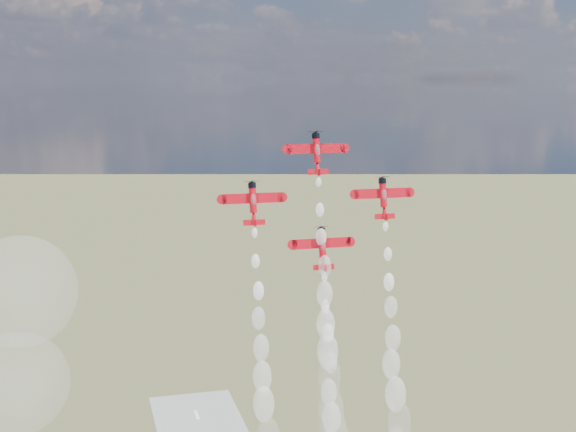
# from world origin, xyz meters

# --- Properties ---
(plane_lead) EXTENTS (11.16, 4.05, 7.87)m
(plane_lead) POSITION_xyz_m (5.97, 5.16, 103.77)
(plane_lead) COLOR #BB0914
(plane_lead) RESTS_ON ground
(plane_left) EXTENTS (11.16, 4.05, 7.87)m
(plane_left) POSITION_xyz_m (-6.58, 3.18, 95.21)
(plane_left) COLOR #BB0914
(plane_left) RESTS_ON ground
(plane_right) EXTENTS (11.16, 4.05, 7.87)m
(plane_right) POSITION_xyz_m (18.52, 3.18, 95.21)
(plane_right) COLOR #BB0914
(plane_right) RESTS_ON ground
(plane_slot) EXTENTS (11.16, 4.05, 7.87)m
(plane_slot) POSITION_xyz_m (5.97, 1.21, 86.65)
(plane_slot) COLOR #BB0914
(plane_slot) RESTS_ON ground
(smoke_trail_lead) EXTENTS (5.18, 13.40, 48.38)m
(smoke_trail_lead) POSITION_xyz_m (5.92, -4.15, 62.46)
(smoke_trail_lead) COLOR white
(smoke_trail_lead) RESTS_ON plane_lead
(smoke_trail_right) EXTENTS (5.61, 13.35, 48.80)m
(smoke_trail_right) POSITION_xyz_m (18.59, -6.13, 53.75)
(smoke_trail_right) COLOR white
(smoke_trail_right) RESTS_ON plane_right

